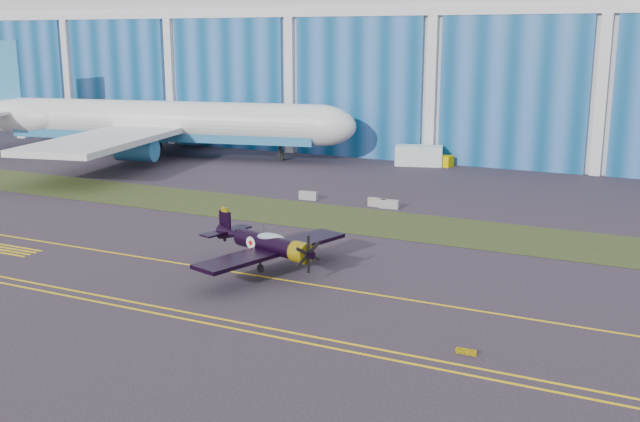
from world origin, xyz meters
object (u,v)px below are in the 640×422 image
at_px(warbird, 267,244).
at_px(jetliner, 159,77).
at_px(tug, 443,161).
at_px(shipping_container, 419,156).

relative_size(warbird, jetliner, 0.21).
distance_m(warbird, jetliner, 60.22).
xyz_separation_m(warbird, tug, (-2.01, 51.13, -1.47)).
bearing_deg(warbird, jetliner, 151.32).
bearing_deg(tug, shipping_container, -154.36).
bearing_deg(jetliner, tug, 0.95).
bearing_deg(shipping_container, jetliner, 177.35).
bearing_deg(warbird, tug, 108.55).
xyz_separation_m(warbird, jetliner, (-42.09, 42.06, 9.24)).
bearing_deg(jetliner, warbird, -56.79).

